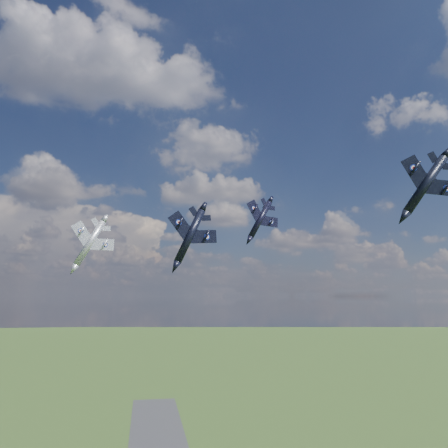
{
  "coord_description": "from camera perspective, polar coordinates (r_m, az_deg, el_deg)",
  "views": [
    {
      "loc": [
        -8.4,
        -67.67,
        69.68
      ],
      "look_at": [
        6.43,
        14.85,
        83.59
      ],
      "focal_mm": 35.0,
      "sensor_mm": 36.0,
      "label": 1
    }
  ],
  "objects": [
    {
      "name": "jet_high_navy",
      "position": [
        98.33,
        4.75,
        0.61
      ],
      "size": [
        13.1,
        15.67,
        7.4
      ],
      "primitive_type": null,
      "rotation": [
        0.0,
        0.54,
        0.28
      ],
      "color": "black"
    },
    {
      "name": "jet_lead_navy",
      "position": [
        88.82,
        -4.48,
        -1.53
      ],
      "size": [
        13.79,
        17.52,
        7.92
      ],
      "primitive_type": null,
      "rotation": [
        0.0,
        0.43,
        0.12
      ],
      "color": "black"
    },
    {
      "name": "jet_left_silver",
      "position": [
        98.11,
        -17.12,
        -2.38
      ],
      "size": [
        13.55,
        16.72,
        7.72
      ],
      "primitive_type": null,
      "rotation": [
        0.0,
        0.49,
        0.19
      ],
      "color": "#93949C"
    },
    {
      "name": "jet_right_navy",
      "position": [
        66.09,
        24.82,
        4.68
      ],
      "size": [
        12.27,
        14.88,
        7.54
      ],
      "primitive_type": null,
      "rotation": [
        0.0,
        0.62,
        -0.28
      ],
      "color": "black"
    }
  ]
}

